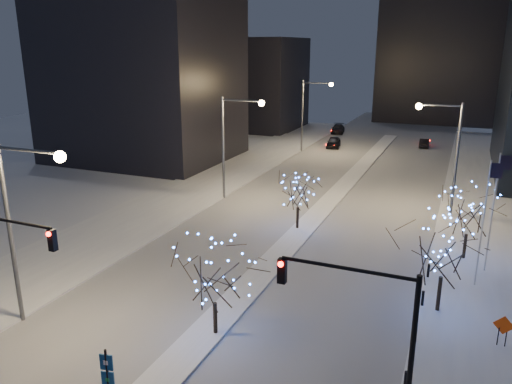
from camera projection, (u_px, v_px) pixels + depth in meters
The scene contains 24 objects.
road at pixel (342, 188), 52.99m from camera, with size 20.00×130.00×0.02m, color #A4A8B2.
median at pixel (330, 201), 48.55m from camera, with size 2.00×80.00×0.15m, color white.
east_sidewalk at pixel (506, 266), 34.12m from camera, with size 10.00×90.00×0.15m, color white.
west_sidewalk at pixel (150, 213), 44.93m from camera, with size 8.00×90.00×0.15m, color white.
filler_west_near at pixel (142, 67), 64.49m from camera, with size 22.00×18.00×24.00m, color black.
filler_west_far at pixel (249, 83), 91.40m from camera, with size 18.00×16.00×16.00m, color black.
horizon_block at pixel (448, 11), 95.27m from camera, with size 24.00×14.00×42.00m, color black.
street_lamp_w_near at pixel (22, 211), 25.32m from camera, with size 4.40×0.56×10.00m.
street_lamp_w_mid at pixel (233, 134), 47.43m from camera, with size 4.40×0.56×10.00m.
street_lamp_w_far at pixel (310, 106), 69.54m from camera, with size 4.40×0.56×10.00m.
street_lamp_east at pixel (447, 144), 43.00m from camera, with size 3.90×0.56×10.00m.
traffic_signal_west at pixel (1, 259), 23.85m from camera, with size 5.26×0.43×7.00m.
traffic_signal_east at pixel (370, 324), 18.25m from camera, with size 5.26×0.43×7.00m.
flagpoles at pixel (490, 209), 30.97m from camera, with size 1.35×2.60×8.00m.
bollards at pixel (419, 315), 26.92m from camera, with size 0.16×12.16×0.90m.
car_near at pixel (334, 142), 74.38m from camera, with size 1.85×4.60×1.57m, color black.
car_mid at pixel (424, 143), 74.66m from camera, with size 1.34×3.84×1.26m, color black.
car_far at pixel (338, 129), 86.62m from camera, with size 2.08×5.10×1.48m, color black.
holiday_tree_median_near at pixel (214, 274), 25.15m from camera, with size 4.38×4.38×5.28m.
holiday_tree_median_far at pixel (298, 192), 40.26m from camera, with size 4.33×4.33×4.72m.
holiday_tree_plaza_near at pixel (444, 250), 27.27m from camera, with size 5.24×5.24×5.60m.
holiday_tree_plaza_far at pixel (469, 212), 34.32m from camera, with size 4.86×4.86×5.37m.
wayfinding_sign at pixel (108, 376), 19.92m from camera, with size 0.55×0.17×3.07m.
construction_sign at pixel (503, 328), 24.64m from camera, with size 1.00×0.17×1.66m.
Camera 1 is at (11.38, -15.52, 14.53)m, focal length 35.00 mm.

